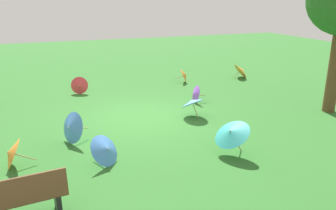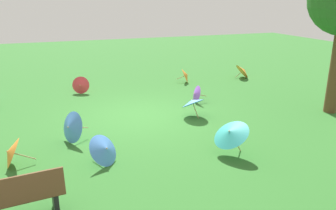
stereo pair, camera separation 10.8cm
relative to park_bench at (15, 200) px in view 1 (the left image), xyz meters
name	(u,v)px [view 1 (the left image)]	position (x,y,z in m)	size (l,w,h in m)	color
ground	(140,116)	(-3.29, -4.29, -0.47)	(40.00, 40.00, 0.00)	#2D6B28
park_bench	(15,200)	(0.00, 0.00, 0.00)	(1.64, 0.63, 0.90)	brown
parasol_red_0	(79,85)	(-1.85, -7.50, -0.13)	(0.70, 0.63, 0.66)	tan
parasol_teal_0	(231,133)	(-4.50, -1.01, 0.08)	(0.94, 0.99, 0.84)	tan
parasol_blue_0	(106,150)	(-1.73, -1.56, -0.12)	(0.89, 0.88, 0.68)	tan
parasol_blue_1	(71,128)	(-1.13, -3.01, -0.06)	(0.80, 0.88, 0.81)	tan
parasol_orange_1	(241,70)	(-9.06, -7.62, -0.12)	(0.72, 0.85, 0.68)	tan
parasol_blue_3	(192,102)	(-4.77, -3.70, 0.01)	(0.93, 0.91, 0.70)	tan
parasol_orange_3	(11,153)	(0.19, -2.13, -0.13)	(0.71, 0.70, 0.68)	tan
parasol_purple_2	(195,94)	(-5.46, -4.96, -0.16)	(0.56, 0.63, 0.62)	tan
parasol_orange_4	(185,75)	(-6.29, -7.72, -0.15)	(0.67, 0.72, 0.64)	tan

